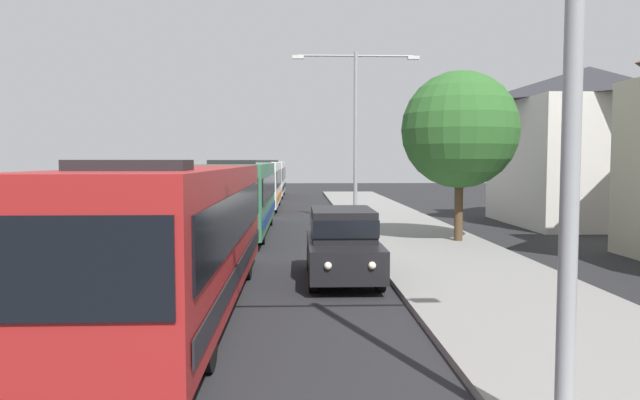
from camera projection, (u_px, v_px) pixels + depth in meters
bus_lead at (179, 232)px, 12.62m from camera, size 2.58×12.09×3.21m
bus_second_in_line at (241, 195)px, 26.07m from camera, size 2.58×11.32×3.21m
bus_middle at (260, 183)px, 39.25m from camera, size 2.58×10.54×3.21m
bus_fourth_in_line at (270, 177)px, 52.18m from camera, size 2.58×11.45×3.21m
white_suv at (342, 241)px, 15.97m from camera, size 1.86×4.71×1.90m
streetlamp_mid at (356, 118)px, 29.86m from camera, size 6.32×0.28×8.43m
roadside_tree at (460, 130)px, 22.42m from camera, size 4.40×4.40×6.40m
house_distant_gabled at (587, 145)px, 29.58m from camera, size 7.83×8.64×7.80m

